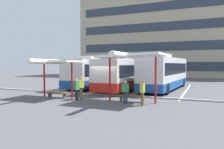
{
  "coord_description": "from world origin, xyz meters",
  "views": [
    {
      "loc": [
        7.73,
        -17.19,
        2.64
      ],
      "look_at": [
        -0.27,
        1.8,
        1.7
      ],
      "focal_mm": 35.21,
      "sensor_mm": 36.0,
      "label": 1
    }
  ],
  "objects_px": {
    "coach_bus_0": "(95,73)",
    "bench_0": "(57,93)",
    "coach_bus_2": "(165,73)",
    "bench_1": "(132,97)",
    "coach_bus_1": "(127,74)",
    "waiting_shelter_1": "(131,57)",
    "waiting_passenger_3": "(125,90)",
    "waiting_passenger_1": "(142,90)",
    "waiting_passenger_0": "(77,88)",
    "waiting_passenger_2": "(81,86)",
    "waiting_shelter_0": "(55,62)"
  },
  "relations": [
    {
      "from": "coach_bus_0",
      "to": "bench_0",
      "type": "relative_size",
      "value": 5.7
    },
    {
      "from": "coach_bus_2",
      "to": "bench_1",
      "type": "distance_m",
      "value": 8.86
    },
    {
      "from": "coach_bus_1",
      "to": "coach_bus_2",
      "type": "xyz_separation_m",
      "value": [
        3.76,
        1.4,
        0.11
      ]
    },
    {
      "from": "waiting_shelter_1",
      "to": "coach_bus_1",
      "type": "bearing_deg",
      "value": 110.64
    },
    {
      "from": "waiting_passenger_3",
      "to": "bench_1",
      "type": "bearing_deg",
      "value": 78.78
    },
    {
      "from": "bench_0",
      "to": "waiting_passenger_1",
      "type": "xyz_separation_m",
      "value": [
        7.2,
        -0.74,
        0.65
      ]
    },
    {
      "from": "waiting_passenger_1",
      "to": "waiting_passenger_3",
      "type": "xyz_separation_m",
      "value": [
        -1.26,
        0.29,
        -0.09
      ]
    },
    {
      "from": "waiting_passenger_3",
      "to": "coach_bus_0",
      "type": "bearing_deg",
      "value": 128.14
    },
    {
      "from": "coach_bus_0",
      "to": "waiting_passenger_3",
      "type": "xyz_separation_m",
      "value": [
        6.83,
        -8.7,
        -0.74
      ]
    },
    {
      "from": "coach_bus_1",
      "to": "bench_1",
      "type": "bearing_deg",
      "value": -68.56
    },
    {
      "from": "coach_bus_0",
      "to": "waiting_passenger_1",
      "type": "bearing_deg",
      "value": -48.02
    },
    {
      "from": "coach_bus_0",
      "to": "bench_0",
      "type": "height_order",
      "value": "coach_bus_0"
    },
    {
      "from": "waiting_shelter_1",
      "to": "coach_bus_0",
      "type": "bearing_deg",
      "value": 130.73
    },
    {
      "from": "waiting_passenger_0",
      "to": "bench_0",
      "type": "bearing_deg",
      "value": 168.48
    },
    {
      "from": "bench_1",
      "to": "waiting_passenger_3",
      "type": "distance_m",
      "value": 1.05
    },
    {
      "from": "bench_0",
      "to": "waiting_passenger_1",
      "type": "relative_size",
      "value": 1.05
    },
    {
      "from": "coach_bus_1",
      "to": "waiting_passenger_1",
      "type": "bearing_deg",
      "value": -64.99
    },
    {
      "from": "bench_1",
      "to": "waiting_passenger_0",
      "type": "xyz_separation_m",
      "value": [
        -4.01,
        -0.85,
        0.53
      ]
    },
    {
      "from": "waiting_passenger_3",
      "to": "bench_0",
      "type": "bearing_deg",
      "value": 175.66
    },
    {
      "from": "coach_bus_1",
      "to": "bench_0",
      "type": "bearing_deg",
      "value": -112.78
    },
    {
      "from": "waiting_passenger_0",
      "to": "waiting_passenger_1",
      "type": "height_order",
      "value": "waiting_passenger_1"
    },
    {
      "from": "bench_0",
      "to": "bench_1",
      "type": "relative_size",
      "value": 0.95
    },
    {
      "from": "coach_bus_2",
      "to": "waiting_shelter_1",
      "type": "height_order",
      "value": "coach_bus_2"
    },
    {
      "from": "coach_bus_0",
      "to": "waiting_passenger_2",
      "type": "xyz_separation_m",
      "value": [
        3.02,
        -8.14,
        -0.64
      ]
    },
    {
      "from": "coach_bus_1",
      "to": "waiting_shelter_0",
      "type": "relative_size",
      "value": 2.49
    },
    {
      "from": "bench_0",
      "to": "waiting_passenger_2",
      "type": "height_order",
      "value": "waiting_passenger_2"
    },
    {
      "from": "coach_bus_0",
      "to": "waiting_passenger_3",
      "type": "distance_m",
      "value": 11.08
    },
    {
      "from": "waiting_shelter_1",
      "to": "waiting_passenger_3",
      "type": "height_order",
      "value": "waiting_shelter_1"
    },
    {
      "from": "coach_bus_2",
      "to": "waiting_passenger_1",
      "type": "relative_size",
      "value": 6.72
    },
    {
      "from": "coach_bus_0",
      "to": "bench_1",
      "type": "distance_m",
      "value": 10.58
    },
    {
      "from": "coach_bus_1",
      "to": "bench_1",
      "type": "distance_m",
      "value": 7.96
    },
    {
      "from": "coach_bus_0",
      "to": "waiting_passenger_0",
      "type": "distance_m",
      "value": 9.21
    },
    {
      "from": "coach_bus_0",
      "to": "coach_bus_1",
      "type": "xyz_separation_m",
      "value": [
        4.13,
        -0.51,
        -0.04
      ]
    },
    {
      "from": "coach_bus_2",
      "to": "waiting_passenger_3",
      "type": "relative_size",
      "value": 7.26
    },
    {
      "from": "waiting_shelter_0",
      "to": "bench_0",
      "type": "height_order",
      "value": "waiting_shelter_0"
    },
    {
      "from": "coach_bus_2",
      "to": "waiting_passenger_3",
      "type": "bearing_deg",
      "value": -96.35
    },
    {
      "from": "coach_bus_2",
      "to": "waiting_shelter_1",
      "type": "bearing_deg",
      "value": -95.65
    },
    {
      "from": "coach_bus_0",
      "to": "coach_bus_1",
      "type": "distance_m",
      "value": 4.16
    },
    {
      "from": "waiting_shelter_0",
      "to": "waiting_passenger_1",
      "type": "distance_m",
      "value": 7.45
    },
    {
      "from": "coach_bus_2",
      "to": "waiting_passenger_1",
      "type": "bearing_deg",
      "value": -88.89
    },
    {
      "from": "bench_1",
      "to": "waiting_passenger_3",
      "type": "height_order",
      "value": "waiting_passenger_3"
    },
    {
      "from": "waiting_passenger_2",
      "to": "coach_bus_2",
      "type": "bearing_deg",
      "value": 61.64
    },
    {
      "from": "waiting_passenger_0",
      "to": "waiting_passenger_2",
      "type": "distance_m",
      "value": 0.55
    },
    {
      "from": "coach_bus_0",
      "to": "coach_bus_2",
      "type": "bearing_deg",
      "value": 6.42
    },
    {
      "from": "waiting_shelter_1",
      "to": "bench_1",
      "type": "bearing_deg",
      "value": 90.0
    },
    {
      "from": "waiting_shelter_0",
      "to": "coach_bus_1",
      "type": "bearing_deg",
      "value": 67.65
    },
    {
      "from": "bench_0",
      "to": "waiting_passenger_1",
      "type": "bearing_deg",
      "value": -5.88
    },
    {
      "from": "waiting_shelter_0",
      "to": "waiting_passenger_0",
      "type": "relative_size",
      "value": 2.97
    },
    {
      "from": "waiting_passenger_0",
      "to": "waiting_passenger_3",
      "type": "height_order",
      "value": "waiting_passenger_3"
    },
    {
      "from": "waiting_shelter_0",
      "to": "bench_1",
      "type": "height_order",
      "value": "waiting_shelter_0"
    }
  ]
}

